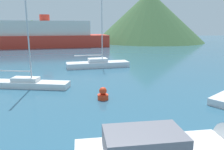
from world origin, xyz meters
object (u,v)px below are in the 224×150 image
at_px(sailboat_inner, 98,64).
at_px(ferry_distant, 46,36).
at_px(buoy_marker, 103,94).
at_px(sailboat_outer, 26,82).

relative_size(sailboat_inner, ferry_distant, 0.27).
distance_m(sailboat_inner, buoy_marker, 12.85).
bearing_deg(buoy_marker, sailboat_inner, 90.20).
relative_size(ferry_distant, buoy_marker, 35.97).
bearing_deg(ferry_distant, sailboat_outer, -89.67).
bearing_deg(buoy_marker, sailboat_outer, 149.30).
bearing_deg(ferry_distant, sailboat_inner, -76.06).
height_order(sailboat_outer, ferry_distant, sailboat_outer).
relative_size(sailboat_outer, ferry_distant, 0.31).
xyz_separation_m(sailboat_inner, sailboat_outer, (-6.50, -8.96, -0.04)).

